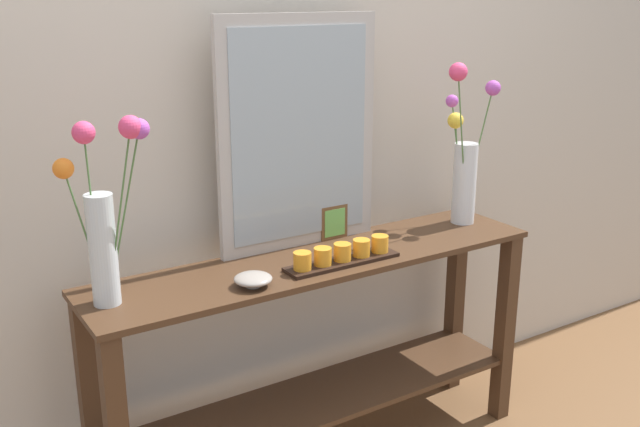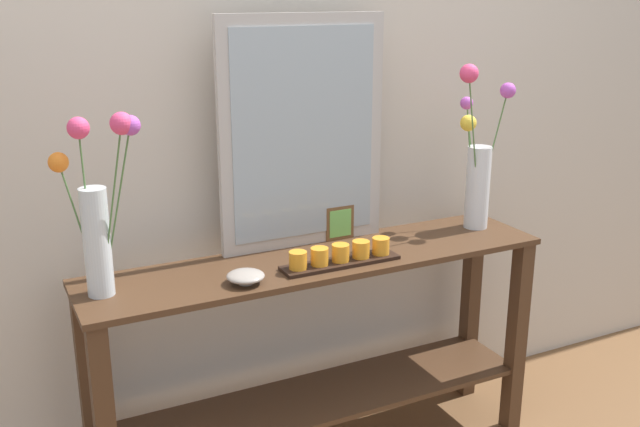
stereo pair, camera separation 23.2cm
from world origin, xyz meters
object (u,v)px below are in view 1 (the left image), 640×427
(tall_vase_left, at_px, (103,218))
(picture_frame_small, at_px, (334,222))
(candle_tray, at_px, (342,255))
(mirror_leaning, at_px, (299,134))
(console_table, at_px, (320,336))
(vase_right, at_px, (464,162))
(decorative_bowl, at_px, (253,279))

(tall_vase_left, relative_size, picture_frame_small, 4.40)
(tall_vase_left, bearing_deg, candle_tray, -6.77)
(mirror_leaning, bearing_deg, candle_tray, -84.82)
(mirror_leaning, xyz_separation_m, tall_vase_left, (-0.70, -0.14, -0.13))
(console_table, relative_size, vase_right, 2.59)
(console_table, height_order, tall_vase_left, tall_vase_left)
(picture_frame_small, distance_m, decorative_bowl, 0.50)
(picture_frame_small, bearing_deg, candle_tray, -117.16)
(candle_tray, bearing_deg, tall_vase_left, 173.23)
(mirror_leaning, height_order, tall_vase_left, mirror_leaning)
(vase_right, bearing_deg, console_table, -177.10)
(mirror_leaning, xyz_separation_m, candle_tray, (0.02, -0.23, -0.36))
(console_table, height_order, mirror_leaning, mirror_leaning)
(mirror_leaning, height_order, decorative_bowl, mirror_leaning)
(console_table, bearing_deg, decorative_bowl, -161.68)
(console_table, bearing_deg, mirror_leaning, 86.04)
(console_table, bearing_deg, picture_frame_small, 43.26)
(candle_tray, xyz_separation_m, picture_frame_small, (0.11, 0.22, 0.03))
(vase_right, relative_size, decorative_bowl, 5.26)
(mirror_leaning, bearing_deg, tall_vase_left, -168.34)
(mirror_leaning, relative_size, candle_tray, 1.96)
(tall_vase_left, xyz_separation_m, vase_right, (1.33, 0.03, -0.02))
(tall_vase_left, distance_m, picture_frame_small, 0.86)
(console_table, bearing_deg, candle_tray, -69.89)
(candle_tray, bearing_deg, mirror_leaning, 95.18)
(console_table, xyz_separation_m, tall_vase_left, (-0.69, 0.00, 0.53))
(tall_vase_left, distance_m, decorative_bowl, 0.46)
(console_table, distance_m, picture_frame_small, 0.39)
(console_table, relative_size, decorative_bowl, 13.64)
(vase_right, bearing_deg, picture_frame_small, 168.60)
(mirror_leaning, xyz_separation_m, picture_frame_small, (0.13, -0.01, -0.32))
(picture_frame_small, bearing_deg, tall_vase_left, -170.86)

